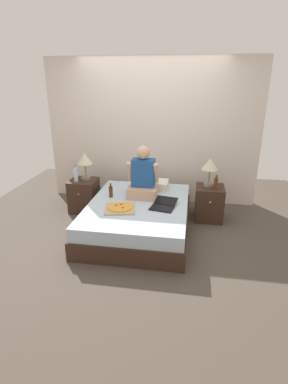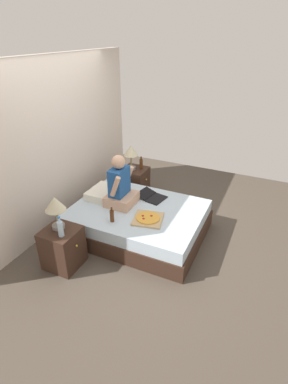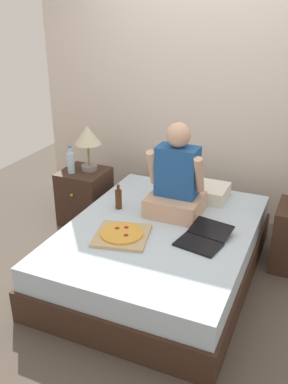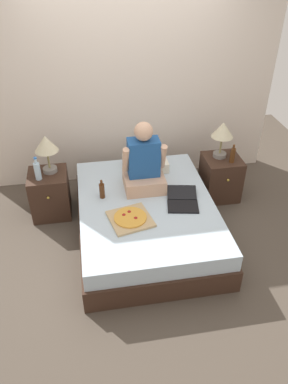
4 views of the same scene
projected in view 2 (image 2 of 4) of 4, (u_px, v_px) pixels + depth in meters
ground_plane at (138, 233)px, 4.64m from camera, size 5.74×5.74×0.00m
wall_back at (59, 144)px, 4.54m from camera, size 3.74×0.12×2.50m
bed at (138, 221)px, 4.54m from camera, size 1.47×1.94×0.44m
nightstand_left at (63, 248)px, 3.89m from camera, size 0.44×0.47×0.55m
lamp_on_left_nightstand at (55, 206)px, 3.66m from camera, size 0.26×0.26×0.45m
water_bottle at (60, 228)px, 3.61m from camera, size 0.07×0.07×0.28m
nightstand_right at (135, 182)px, 5.56m from camera, size 0.44×0.47×0.55m
lamp_on_right_nightstand at (131, 152)px, 5.27m from camera, size 0.26×0.26×0.45m
beer_bottle at (141, 164)px, 5.40m from camera, size 0.06×0.06×0.23m
pillow at (102, 192)px, 4.75m from camera, size 0.52×0.34×0.12m
person_seated at (120, 187)px, 4.43m from camera, size 0.47×0.40×0.78m
laptop at (153, 197)px, 4.69m from camera, size 0.39×0.47×0.07m
pizza_box at (148, 219)px, 4.16m from camera, size 0.48×0.48×0.05m
beer_bottle_on_bed at (112, 216)px, 4.09m from camera, size 0.06×0.06×0.22m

